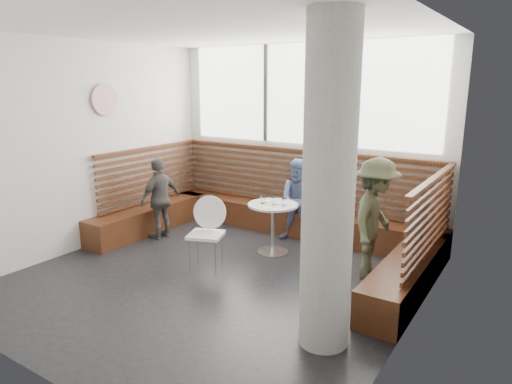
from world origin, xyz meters
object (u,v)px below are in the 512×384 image
Objects in this scene: cafe_table at (273,218)px; cafe_chair at (209,227)px; adult_man at (375,219)px; child_left at (160,199)px; child_back at (300,201)px; concrete_column at (329,188)px.

cafe_chair is at bearing -117.17° from cafe_table.
cafe_table is 1.62m from adult_man.
child_left is at bearing -168.37° from cafe_table.
adult_man is 1.19× the size of child_back.
cafe_table is 0.78× the size of cafe_chair.
child_back is 2.32m from child_left.
child_left reaches higher than cafe_table.
concrete_column is 4.04m from child_left.
adult_man reaches higher than cafe_table.
cafe_table is 2.00m from child_left.
cafe_chair is at bearing 157.34° from concrete_column.
adult_man is 1.71m from child_back.
cafe_chair is 0.61× the size of adult_man.
adult_man is at bearing -43.48° from child_back.
concrete_column is at bearing 72.40° from child_left.
adult_man reaches higher than child_back.
child_left is at bearing 158.35° from concrete_column.
adult_man reaches higher than cafe_chair.
adult_man reaches higher than child_left.
cafe_chair is at bearing -124.95° from child_back.
concrete_column is 1.96× the size of adult_man.
cafe_chair is at bearing 109.78° from adult_man.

